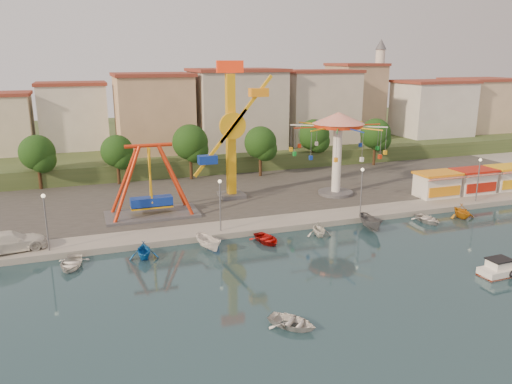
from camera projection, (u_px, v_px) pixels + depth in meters
name	position (u px, v px, depth m)	size (l,w,h in m)	color
ground	(357.00, 276.00, 40.95)	(200.00, 200.00, 0.00)	#15323A
quay_deck	(193.00, 149.00, 97.33)	(200.00, 100.00, 0.60)	#9E998E
asphalt_pad	(244.00, 185.00, 68.11)	(90.00, 28.00, 0.01)	#4C4944
hill_terrace	(187.00, 139.00, 101.57)	(200.00, 60.00, 3.00)	#384C26
pirate_ship_ride	(150.00, 182.00, 53.88)	(10.00, 5.00, 8.00)	#59595E
kamikaze_tower	(234.00, 134.00, 60.03)	(6.68, 3.10, 16.50)	#59595E
wave_swinger	(338.00, 135.00, 61.51)	(11.60, 11.60, 10.40)	#59595E
booth_left	(437.00, 184.00, 62.14)	(5.40, 3.78, 3.08)	white
booth_mid	(473.00, 181.00, 63.97)	(5.40, 3.78, 3.08)	white
booth_right	(508.00, 177.00, 65.81)	(5.40, 3.78, 3.08)	white
lamp_post_0	(46.00, 224.00, 44.25)	(0.14, 0.14, 5.00)	#59595E
lamp_post_1	(220.00, 207.00, 49.41)	(0.14, 0.14, 5.00)	#59595E
lamp_post_2	(361.00, 193.00, 54.56)	(0.14, 0.14, 5.00)	#59595E
lamp_post_3	(478.00, 181.00, 59.71)	(0.14, 0.14, 5.00)	#59595E
tree_0	(37.00, 153.00, 64.83)	(4.60, 4.60, 7.19)	#382314
tree_1	(117.00, 151.00, 67.45)	(4.35, 4.35, 6.80)	#382314
tree_2	(190.00, 142.00, 70.09)	(5.02, 5.02, 7.85)	#382314
tree_3	(260.00, 143.00, 72.09)	(4.68, 4.68, 7.32)	#382314
tree_4	(314.00, 135.00, 77.98)	(4.86, 4.86, 7.60)	#382314
tree_5	(376.00, 134.00, 79.56)	(4.83, 4.83, 7.54)	#382314
building_1	(74.00, 124.00, 78.97)	(12.33, 9.01, 8.63)	silver
building_2	(156.00, 112.00, 83.39)	(11.95, 9.28, 11.23)	tan
building_3	(240.00, 117.00, 85.22)	(12.59, 10.50, 9.20)	beige
building_4	(304.00, 112.00, 92.65)	(10.75, 9.23, 9.24)	beige
building_5	(372.00, 106.00, 94.98)	(12.77, 10.96, 11.21)	tan
building_6	(429.00, 102.00, 97.20)	(8.23, 8.98, 12.36)	silver
building_7	(459.00, 107.00, 105.99)	(11.59, 10.93, 8.76)	beige
minaret	(379.00, 83.00, 98.47)	(2.80, 2.80, 18.00)	silver
cabin_motorboat	(503.00, 270.00, 41.25)	(4.45, 1.90, 1.54)	white
rowboat_a	(292.00, 322.00, 33.16)	(2.41, 3.37, 0.70)	silver
van	(10.00, 242.00, 44.52)	(2.53, 6.23, 1.81)	white
moored_boat_0	(71.00, 263.00, 42.63)	(2.65, 3.71, 0.77)	silver
moored_boat_1	(144.00, 250.00, 44.51)	(2.57, 2.98, 1.57)	blue
moored_boat_2	(209.00, 243.00, 46.46)	(1.37, 3.64, 1.41)	silver
moored_boat_3	(267.00, 239.00, 48.40)	(2.57, 3.59, 0.74)	#B1110E
moored_boat_4	(319.00, 229.00, 50.12)	(2.44, 2.83, 1.49)	silver
moored_boat_5	(371.00, 223.00, 52.04)	(1.45, 3.86, 1.49)	#545459
moored_boat_6	(427.00, 219.00, 54.46)	(2.50, 3.49, 0.72)	silver
moored_boat_7	(462.00, 211.00, 55.82)	(2.67, 3.09, 1.63)	orange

